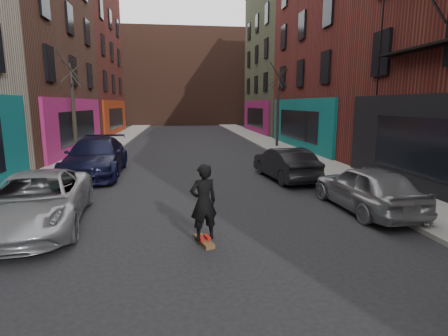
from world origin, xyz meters
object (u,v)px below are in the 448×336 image
object	(u,v)px
tree_right_far	(278,99)
parked_left_far	(36,200)
parked_left_end	(96,157)
parked_right_far	(366,188)
parked_right_end	(285,164)
tree_left_far	(73,99)
skateboard	(204,241)
skateboarder	(204,202)

from	to	relation	value
tree_right_far	parked_left_far	bearing A→B (deg)	-124.80
parked_left_end	parked_right_far	size ratio (longest dim) A/B	1.39
parked_left_far	parked_right_end	xyz separation A→B (m)	(8.11, 4.80, -0.02)
tree_right_far	parked_right_end	world-z (taller)	tree_right_far
tree_right_far	parked_right_far	bearing A→B (deg)	-95.96
tree_left_far	tree_right_far	size ratio (longest dim) A/B	0.96
tree_right_far	parked_right_far	distance (m)	15.67
tree_right_far	parked_left_end	xyz separation A→B (m)	(-10.80, -8.84, -2.70)
tree_left_far	parked_right_end	bearing A→B (deg)	-26.01
tree_right_far	parked_left_far	xyz separation A→B (m)	(-10.80, -15.54, -2.83)
tree_left_far	parked_left_end	world-z (taller)	tree_left_far
parked_left_far	skateboard	xyz separation A→B (m)	(4.22, -1.69, -0.65)
parked_left_far	parked_left_end	size ratio (longest dim) A/B	0.88
parked_left_end	parked_right_end	world-z (taller)	parked_left_end
tree_right_far	parked_right_far	size ratio (longest dim) A/B	1.66
tree_left_far	parked_left_end	bearing A→B (deg)	-60.58
parked_right_far	skateboarder	distance (m)	5.34
parked_left_far	parked_right_far	xyz separation A→B (m)	(9.20, 0.21, -0.00)
parked_left_end	skateboard	distance (m)	9.42
parked_left_far	parked_right_end	world-z (taller)	parked_left_far
parked_left_far	parked_left_end	distance (m)	6.70
parked_right_far	skateboarder	xyz separation A→B (m)	(-4.98, -1.90, 0.28)
tree_left_far	parked_right_far	world-z (taller)	tree_left_far
parked_right_end	skateboard	size ratio (longest dim) A/B	5.14
skateboard	tree_right_far	bearing A→B (deg)	51.23
tree_left_far	skateboard	bearing A→B (deg)	-62.60
parked_left_far	skateboarder	world-z (taller)	skateboarder
tree_left_far	parked_right_far	bearing A→B (deg)	-40.82
parked_left_far	tree_left_far	bearing A→B (deg)	92.16
parked_right_end	skateboard	distance (m)	7.59
tree_right_far	skateboarder	bearing A→B (deg)	-110.91
skateboard	parked_right_end	bearing A→B (deg)	41.17
parked_left_far	skateboard	size ratio (longest dim) A/B	6.30
parked_left_end	tree_right_far	bearing A→B (deg)	37.01
tree_left_far	skateboard	size ratio (longest dim) A/B	8.12
tree_right_far	skateboarder	world-z (taller)	tree_right_far
parked_right_far	parked_right_end	world-z (taller)	parked_right_far
parked_left_far	skateboarder	distance (m)	4.55
parked_left_end	skateboard	xyz separation A→B (m)	(4.22, -8.39, -0.78)
parked_right_far	skateboard	bearing A→B (deg)	17.52
parked_left_far	parked_right_far	distance (m)	9.20
parked_left_end	skateboard	bearing A→B (deg)	-65.58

